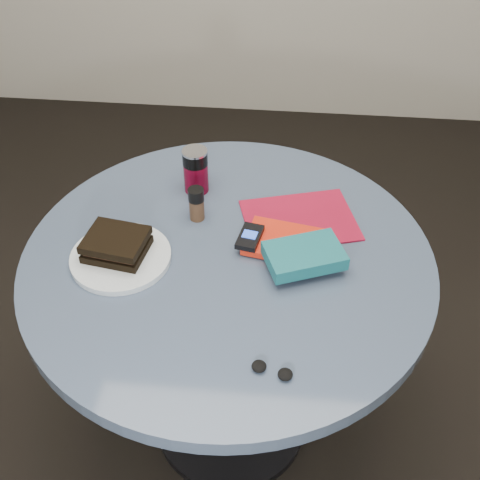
# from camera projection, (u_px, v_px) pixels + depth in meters

# --- Properties ---
(ground) EXTENTS (4.00, 4.00, 0.00)m
(ground) POSITION_uv_depth(u_px,v_px,m) (231.00, 421.00, 1.96)
(ground) COLOR black
(ground) RESTS_ON ground
(table) EXTENTS (1.00, 1.00, 0.75)m
(table) POSITION_uv_depth(u_px,v_px,m) (229.00, 300.00, 1.57)
(table) COLOR black
(table) RESTS_ON ground
(plate) EXTENTS (0.24, 0.24, 0.02)m
(plate) POSITION_uv_depth(u_px,v_px,m) (121.00, 257.00, 1.44)
(plate) COLOR silver
(plate) RESTS_ON table
(sandwich) EXTENTS (0.16, 0.14, 0.05)m
(sandwich) POSITION_uv_depth(u_px,v_px,m) (116.00, 244.00, 1.42)
(sandwich) COLOR black
(sandwich) RESTS_ON plate
(soda_can) EXTENTS (0.07, 0.07, 0.13)m
(soda_can) POSITION_uv_depth(u_px,v_px,m) (196.00, 170.00, 1.61)
(soda_can) COLOR maroon
(soda_can) RESTS_ON table
(pepper_grinder) EXTENTS (0.05, 0.05, 0.09)m
(pepper_grinder) POSITION_uv_depth(u_px,v_px,m) (197.00, 204.00, 1.53)
(pepper_grinder) COLOR #422C1C
(pepper_grinder) RESTS_ON table
(magazine) EXTENTS (0.33, 0.28, 0.01)m
(magazine) POSITION_uv_depth(u_px,v_px,m) (300.00, 220.00, 1.55)
(magazine) COLOR maroon
(magazine) RESTS_ON table
(red_book) EXTENTS (0.22, 0.17, 0.02)m
(red_book) POSITION_uv_depth(u_px,v_px,m) (287.00, 242.00, 1.47)
(red_book) COLOR red
(red_book) RESTS_ON magazine
(novel) EXTENTS (0.21, 0.17, 0.03)m
(novel) POSITION_uv_depth(u_px,v_px,m) (304.00, 256.00, 1.40)
(novel) COLOR #145963
(novel) RESTS_ON red_book
(mp3_player) EXTENTS (0.07, 0.10, 0.02)m
(mp3_player) POSITION_uv_depth(u_px,v_px,m) (250.00, 237.00, 1.46)
(mp3_player) COLOR black
(mp3_player) RESTS_ON red_book
(headphones) EXTENTS (0.09, 0.05, 0.02)m
(headphones) POSITION_uv_depth(u_px,v_px,m) (272.00, 370.00, 1.20)
(headphones) COLOR black
(headphones) RESTS_ON table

